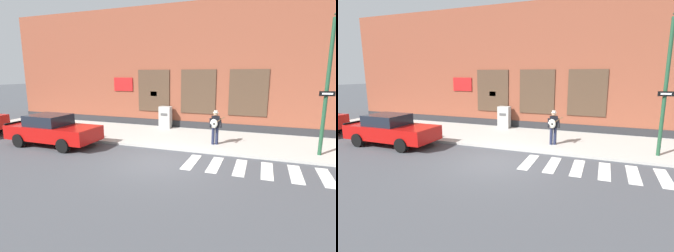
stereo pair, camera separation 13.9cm
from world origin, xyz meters
TOP-DOWN VIEW (x-y plane):
  - ground_plane at (0.00, 0.00)m, footprint 160.00×160.00m
  - sidewalk at (0.00, 4.20)m, footprint 28.00×4.76m
  - building_backdrop at (-0.00, 8.58)m, footprint 28.00×4.06m
  - crosswalk at (3.62, 0.52)m, footprint 5.20×1.90m
  - red_car at (-5.91, 0.67)m, footprint 4.62×2.02m
  - busker at (1.70, 3.13)m, footprint 0.77×0.63m
  - utility_box at (-1.99, 6.13)m, footprint 0.74×0.55m

SIDE VIEW (x-z plane):
  - ground_plane at x=0.00m, z-range 0.00..0.00m
  - crosswalk at x=3.62m, z-range 0.00..0.01m
  - sidewalk at x=0.00m, z-range 0.00..0.12m
  - red_car at x=-5.91m, z-range 0.01..1.54m
  - utility_box at x=-1.99m, z-range 0.12..1.48m
  - busker at x=1.70m, z-range 0.23..1.90m
  - building_backdrop at x=0.00m, z-range -0.01..7.69m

